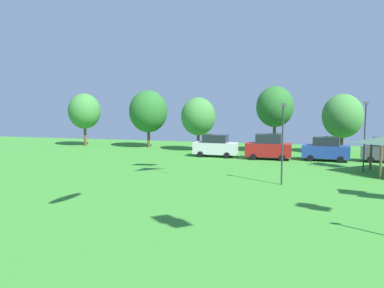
# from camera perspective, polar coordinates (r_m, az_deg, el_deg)

# --- Properties ---
(parked_car_leftmost) EXTENTS (4.74, 2.15, 2.41)m
(parked_car_leftmost) POSITION_cam_1_polar(r_m,az_deg,el_deg) (44.02, 3.31, -0.26)
(parked_car_leftmost) COLOR silver
(parked_car_leftmost) RESTS_ON ground
(parked_car_second_from_left) EXTENTS (4.69, 2.13, 2.65)m
(parked_car_second_from_left) POSITION_cam_1_polar(r_m,az_deg,el_deg) (42.77, 10.68, -0.41)
(parked_car_second_from_left) COLOR maroon
(parked_car_second_from_left) RESTS_ON ground
(parked_car_third_from_left) EXTENTS (4.76, 2.44, 2.44)m
(parked_car_third_from_left) POSITION_cam_1_polar(r_m,az_deg,el_deg) (43.18, 18.28, -0.68)
(parked_car_third_from_left) COLOR #234299
(parked_car_third_from_left) RESTS_ON ground
(light_post_1) EXTENTS (0.36, 0.20, 5.93)m
(light_post_1) POSITION_cam_1_polar(r_m,az_deg,el_deg) (29.98, 12.59, 0.72)
(light_post_1) COLOR #2D2D33
(light_post_1) RESTS_ON ground
(light_post_2) EXTENTS (0.36, 0.20, 6.01)m
(light_post_2) POSITION_cam_1_polar(r_m,az_deg,el_deg) (37.53, 23.09, 1.52)
(light_post_2) COLOR #2D2D33
(light_post_2) RESTS_ON ground
(treeline_tree_0) EXTENTS (4.27, 4.27, 6.99)m
(treeline_tree_0) POSITION_cam_1_polar(r_m,az_deg,el_deg) (56.25, -14.86, 4.47)
(treeline_tree_0) COLOR brown
(treeline_tree_0) RESTS_ON ground
(treeline_tree_1) EXTENTS (4.94, 4.94, 7.38)m
(treeline_tree_1) POSITION_cam_1_polar(r_m,az_deg,el_deg) (52.86, -6.15, 4.57)
(treeline_tree_1) COLOR brown
(treeline_tree_1) RESTS_ON ground
(treeline_tree_2) EXTENTS (4.15, 4.15, 6.44)m
(treeline_tree_2) POSITION_cam_1_polar(r_m,az_deg,el_deg) (48.96, 0.89, 3.89)
(treeline_tree_2) COLOR brown
(treeline_tree_2) RESTS_ON ground
(treeline_tree_3) EXTENTS (4.33, 4.33, 7.73)m
(treeline_tree_3) POSITION_cam_1_polar(r_m,az_deg,el_deg) (48.38, 11.56, 5.13)
(treeline_tree_3) COLOR brown
(treeline_tree_3) RESTS_ON ground
(treeline_tree_4) EXTENTS (4.54, 4.54, 6.82)m
(treeline_tree_4) POSITION_cam_1_polar(r_m,az_deg,el_deg) (49.04, 20.39, 3.70)
(treeline_tree_4) COLOR brown
(treeline_tree_4) RESTS_ON ground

